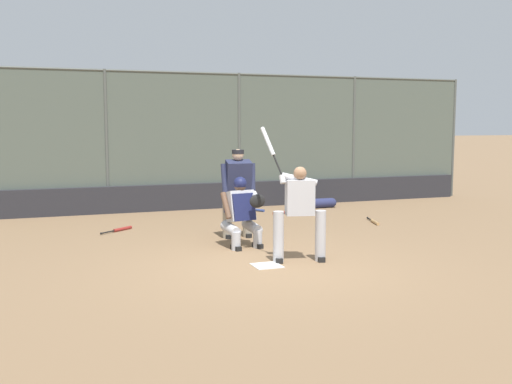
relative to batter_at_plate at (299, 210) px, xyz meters
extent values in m
plane|color=#846647|center=(0.59, 0.12, -0.84)|extent=(160.00, 160.00, 0.00)
cube|color=white|center=(0.59, 0.12, -0.83)|extent=(0.43, 0.43, 0.01)
cylinder|color=#515651|center=(-7.99, -6.42, 0.93)|extent=(0.08, 0.08, 3.53)
cylinder|color=#515651|center=(-4.55, -6.42, 0.93)|extent=(0.08, 0.08, 3.53)
cylinder|color=#515651|center=(-1.12, -6.42, 0.93)|extent=(0.08, 0.08, 3.53)
cylinder|color=#515651|center=(2.31, -6.42, 0.93)|extent=(0.08, 0.08, 3.53)
cube|color=#515B51|center=(0.59, -6.42, 0.93)|extent=(17.16, 0.01, 3.53)
cylinder|color=#515651|center=(0.59, -6.42, 2.66)|extent=(17.16, 0.06, 0.06)
cube|color=#28282D|center=(0.59, -6.32, -0.51)|extent=(16.81, 0.18, 0.67)
cube|color=slate|center=(1.16, -9.00, -0.78)|extent=(12.01, 3.05, 0.12)
cube|color=slate|center=(1.16, -7.90, -0.62)|extent=(12.01, 0.55, 0.44)
cube|color=#B7BABC|center=(1.16, -7.90, -0.36)|extent=(12.01, 0.24, 0.08)
cube|color=slate|center=(1.16, -8.45, -0.46)|extent=(12.01, 0.55, 0.76)
cube|color=#B7BABC|center=(1.16, -8.45, -0.04)|extent=(12.01, 0.24, 0.08)
cube|color=slate|center=(1.16, -9.00, -0.30)|extent=(12.01, 0.55, 1.08)
cube|color=#B7BABC|center=(1.16, -9.00, 0.28)|extent=(12.01, 0.24, 0.08)
cube|color=slate|center=(1.16, -9.55, -0.14)|extent=(12.01, 0.55, 1.40)
cube|color=#B7BABC|center=(1.16, -9.55, 0.60)|extent=(12.01, 0.24, 0.08)
cube|color=slate|center=(1.16, -10.10, 0.02)|extent=(12.01, 0.55, 1.72)
cube|color=#B7BABC|center=(1.16, -10.10, 0.92)|extent=(12.01, 0.24, 0.08)
cylinder|color=#B7B7BC|center=(-0.34, 0.09, -0.43)|extent=(0.17, 0.17, 0.83)
cube|color=black|center=(-0.34, 0.09, -0.80)|extent=(0.17, 0.30, 0.08)
cylinder|color=#B7B7BC|center=(0.33, -0.07, -0.43)|extent=(0.17, 0.17, 0.83)
cube|color=black|center=(0.33, -0.07, -0.80)|extent=(0.17, 0.30, 0.08)
cube|color=#B7B7BC|center=(-0.01, 0.01, 0.20)|extent=(0.49, 0.35, 0.57)
sphere|color=#936B4C|center=(-0.01, 0.01, 0.59)|extent=(0.21, 0.21, 0.21)
cylinder|color=#B7B7BC|center=(-0.01, -0.02, 0.50)|extent=(0.58, 0.27, 0.21)
cylinder|color=#B7B7BC|center=(0.26, -0.08, 0.50)|extent=(0.10, 0.14, 0.16)
sphere|color=black|center=(0.26, -0.10, 0.56)|extent=(0.04, 0.04, 0.04)
cylinder|color=black|center=(0.29, -0.20, 0.71)|extent=(0.11, 0.22, 0.33)
cylinder|color=#B7BCC1|center=(0.38, -0.42, 1.09)|extent=(0.18, 0.33, 0.47)
cylinder|color=#B7B7BC|center=(0.26, -1.23, -0.68)|extent=(0.16, 0.16, 0.33)
cylinder|color=#B7B7BC|center=(0.29, -1.44, -0.49)|extent=(0.26, 0.52, 0.25)
cube|color=black|center=(0.26, -1.23, -0.80)|extent=(0.14, 0.27, 0.08)
cylinder|color=#B7B7BC|center=(0.69, -1.16, -0.68)|extent=(0.16, 0.16, 0.33)
cylinder|color=#B7B7BC|center=(0.72, -1.37, -0.49)|extent=(0.26, 0.52, 0.25)
cube|color=black|center=(0.69, -1.16, -0.80)|extent=(0.14, 0.27, 0.08)
cube|color=#B7B7BC|center=(0.51, -1.45, -0.10)|extent=(0.52, 0.45, 0.59)
cube|color=#191E47|center=(0.49, -1.30, -0.10)|extent=(0.44, 0.20, 0.49)
sphere|color=brown|center=(0.51, -1.45, 0.27)|extent=(0.22, 0.22, 0.22)
sphere|color=#191E47|center=(0.51, -1.45, 0.31)|extent=(0.24, 0.24, 0.24)
cylinder|color=#B7B7BC|center=(0.30, -1.22, 0.08)|extent=(0.23, 0.58, 0.17)
ellipsoid|color=black|center=(0.36, -0.95, 0.04)|extent=(0.31, 0.14, 0.24)
cylinder|color=brown|center=(0.79, -1.41, -0.07)|extent=(0.15, 0.34, 0.47)
cylinder|color=gray|center=(0.09, -2.26, -0.40)|extent=(0.18, 0.18, 0.88)
cube|color=black|center=(0.09, -2.26, -0.80)|extent=(0.13, 0.29, 0.08)
cylinder|color=gray|center=(0.50, -2.29, -0.40)|extent=(0.18, 0.18, 0.88)
cube|color=black|center=(0.50, -2.29, -0.80)|extent=(0.13, 0.29, 0.08)
cube|color=#282D4C|center=(0.30, -2.21, 0.36)|extent=(0.51, 0.45, 0.67)
sphere|color=tan|center=(0.30, -2.21, 0.78)|extent=(0.22, 0.22, 0.22)
cylinder|color=black|center=(0.30, -2.21, 0.84)|extent=(0.23, 0.23, 0.08)
cylinder|color=#282D4C|center=(0.03, -2.13, 0.15)|extent=(0.17, 0.25, 0.94)
cylinder|color=#282D4C|center=(0.58, -2.17, 0.15)|extent=(0.14, 0.25, 0.94)
sphere|color=black|center=(-3.25, -3.37, -0.81)|extent=(0.04, 0.04, 0.04)
cylinder|color=black|center=(-3.20, -3.19, -0.81)|extent=(0.13, 0.37, 0.03)
cylinder|color=tan|center=(-3.08, -2.76, -0.81)|extent=(0.20, 0.52, 0.07)
sphere|color=black|center=(2.78, -3.43, -0.81)|extent=(0.04, 0.04, 0.04)
cylinder|color=black|center=(2.64, -3.54, -0.81)|extent=(0.30, 0.25, 0.03)
cylinder|color=maroon|center=(2.31, -3.81, -0.81)|extent=(0.43, 0.36, 0.07)
sphere|color=black|center=(-0.94, -5.99, -0.81)|extent=(0.04, 0.04, 0.04)
cylinder|color=black|center=(-1.04, -5.83, -0.81)|extent=(0.21, 0.33, 0.03)
cylinder|color=#334789|center=(-1.25, -5.45, -0.81)|extent=(0.31, 0.47, 0.07)
sphere|color=black|center=(-2.26, -4.97, -0.81)|extent=(0.04, 0.04, 0.04)
cylinder|color=black|center=(-2.08, -4.92, -0.81)|extent=(0.35, 0.13, 0.03)
cylinder|color=maroon|center=(-1.67, -4.79, -0.81)|extent=(0.50, 0.20, 0.07)
cylinder|color=navy|center=(-2.85, -5.42, -0.71)|extent=(1.05, 0.25, 0.25)
sphere|color=navy|center=(-3.38, -5.42, -0.71)|extent=(0.25, 0.25, 0.25)
sphere|color=navy|center=(-2.32, -5.42, -0.71)|extent=(0.25, 0.25, 0.25)
camera|label=1|loc=(3.88, 8.68, 1.38)|focal=42.00mm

